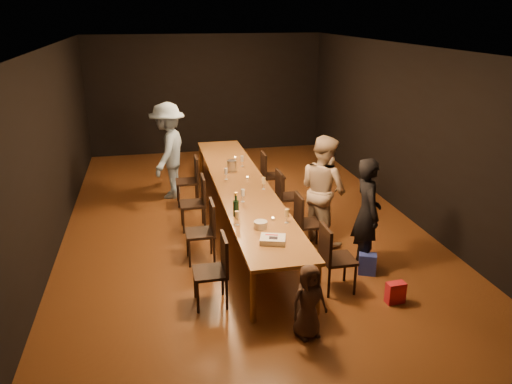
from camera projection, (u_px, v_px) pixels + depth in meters
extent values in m
plane|color=#472211|center=(242.00, 224.00, 8.77)|extent=(10.00, 10.00, 0.00)
cube|color=black|center=(206.00, 94.00, 12.85)|extent=(6.00, 0.04, 3.00)
cube|color=black|center=(364.00, 305.00, 3.66)|extent=(6.00, 0.04, 3.00)
cube|color=black|center=(50.00, 151.00, 7.67)|extent=(0.04, 10.00, 3.00)
cube|color=black|center=(407.00, 133.00, 8.84)|extent=(0.04, 10.00, 3.00)
cube|color=silver|center=(240.00, 47.00, 7.75)|extent=(6.00, 10.00, 0.04)
cube|color=brown|center=(242.00, 185.00, 8.52)|extent=(0.90, 6.00, 0.05)
cylinder|color=brown|center=(253.00, 296.00, 5.91)|extent=(0.08, 0.08, 0.70)
cylinder|color=brown|center=(317.00, 289.00, 6.07)|extent=(0.08, 0.08, 0.70)
cylinder|color=brown|center=(201.00, 161.00, 11.24)|extent=(0.08, 0.08, 0.70)
cylinder|color=brown|center=(236.00, 159.00, 11.40)|extent=(0.08, 0.08, 0.70)
imported|color=black|center=(367.00, 213.00, 7.10)|extent=(0.44, 0.63, 1.64)
imported|color=#CAB197|center=(323.00, 189.00, 7.88)|extent=(0.94, 1.04, 1.75)
imported|color=#7FA0C4|center=(168.00, 151.00, 9.77)|extent=(1.07, 1.39, 1.89)
imported|color=#3F2D23|center=(309.00, 301.00, 5.63)|extent=(0.49, 0.38, 0.90)
cube|color=red|center=(395.00, 293.00, 6.38)|extent=(0.25, 0.15, 0.28)
cube|color=#2637A6|center=(367.00, 264.00, 7.08)|extent=(0.29, 0.25, 0.31)
cube|color=white|center=(273.00, 240.00, 6.36)|extent=(0.38, 0.34, 0.07)
cube|color=black|center=(273.00, 238.00, 6.32)|extent=(0.13, 0.11, 0.00)
cube|color=red|center=(272.00, 235.00, 6.41)|extent=(0.16, 0.08, 0.00)
cylinder|color=silver|center=(261.00, 225.00, 6.76)|extent=(0.20, 0.20, 0.10)
cylinder|color=silver|center=(232.00, 166.00, 9.18)|extent=(0.23, 0.23, 0.20)
cylinder|color=#B2B7B2|center=(273.00, 219.00, 7.05)|extent=(0.05, 0.05, 0.03)
cylinder|color=#B2B7B2|center=(247.00, 178.00, 8.78)|extent=(0.05, 0.05, 0.03)
cylinder|color=#B2B7B2|center=(235.00, 158.00, 9.97)|extent=(0.05, 0.05, 0.03)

